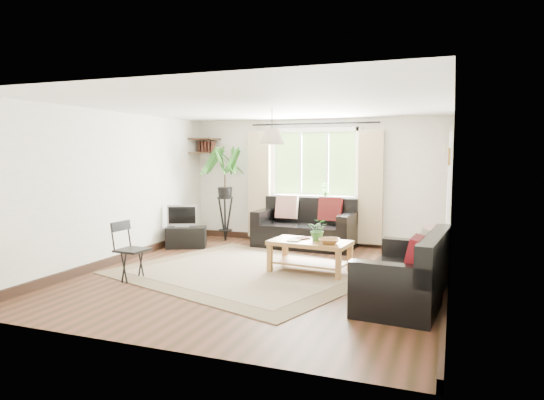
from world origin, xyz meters
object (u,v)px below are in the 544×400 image
at_px(palm_stand, 225,194).
at_px(folding_chair, 132,251).
at_px(tv_stand, 186,237).
at_px(sofa_back, 305,224).
at_px(sofa_right, 404,269).
at_px(coffee_table, 310,257).

xyz_separation_m(palm_stand, folding_chair, (0.13, -3.17, -0.54)).
bearing_deg(tv_stand, sofa_back, -1.90).
relative_size(sofa_back, palm_stand, 0.97).
bearing_deg(sofa_right, sofa_back, -138.39).
relative_size(sofa_right, coffee_table, 1.47).
distance_m(sofa_back, palm_stand, 1.76).
height_order(sofa_back, sofa_right, sofa_back).
xyz_separation_m(tv_stand, folding_chair, (0.50, -2.28, 0.21)).
relative_size(tv_stand, palm_stand, 0.38).
bearing_deg(coffee_table, tv_stand, 159.15).
xyz_separation_m(coffee_table, folding_chair, (-2.17, -1.27, 0.17)).
height_order(sofa_right, palm_stand, palm_stand).
relative_size(sofa_back, tv_stand, 2.55).
relative_size(sofa_back, sofa_right, 1.08).
height_order(coffee_table, tv_stand, coffee_table).
distance_m(sofa_back, sofa_right, 3.48).
xyz_separation_m(sofa_right, coffee_table, (-1.43, 1.00, -0.16)).
height_order(sofa_right, tv_stand, sofa_right).
distance_m(palm_stand, folding_chair, 3.22).
xyz_separation_m(sofa_right, folding_chair, (-3.60, -0.27, 0.00)).
bearing_deg(palm_stand, sofa_back, -3.05).
distance_m(sofa_back, folding_chair, 3.45).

